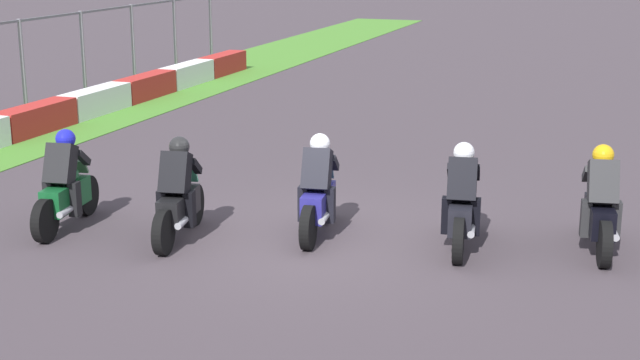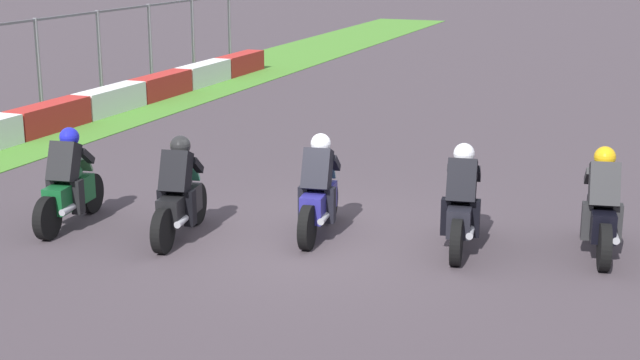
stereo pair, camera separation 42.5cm
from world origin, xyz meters
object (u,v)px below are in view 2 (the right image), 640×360
at_px(rider_lane_a, 602,211).
at_px(rider_lane_b, 462,206).
at_px(rider_lane_e, 69,186).
at_px(rider_lane_c, 319,194).
at_px(rider_lane_d, 179,197).

bearing_deg(rider_lane_a, rider_lane_b, 95.48).
relative_size(rider_lane_b, rider_lane_e, 1.00).
distance_m(rider_lane_a, rider_lane_c, 4.02).
distance_m(rider_lane_b, rider_lane_e, 5.93).
distance_m(rider_lane_b, rider_lane_c, 2.11).
distance_m(rider_lane_c, rider_lane_d, 2.04).
bearing_deg(rider_lane_e, rider_lane_d, -95.78).
distance_m(rider_lane_b, rider_lane_d, 4.08).
xyz_separation_m(rider_lane_b, rider_lane_d, (-1.00, 3.96, 0.00)).
height_order(rider_lane_c, rider_lane_e, same).
xyz_separation_m(rider_lane_b, rider_lane_e, (-1.09, 5.83, 0.00)).
distance_m(rider_lane_a, rider_lane_d, 6.01).
height_order(rider_lane_b, rider_lane_c, same).
xyz_separation_m(rider_lane_a, rider_lane_b, (-0.50, 1.86, 0.00)).
bearing_deg(rider_lane_a, rider_lane_d, 94.82).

